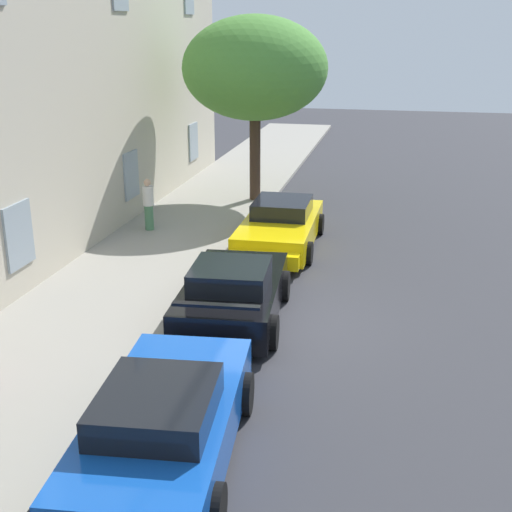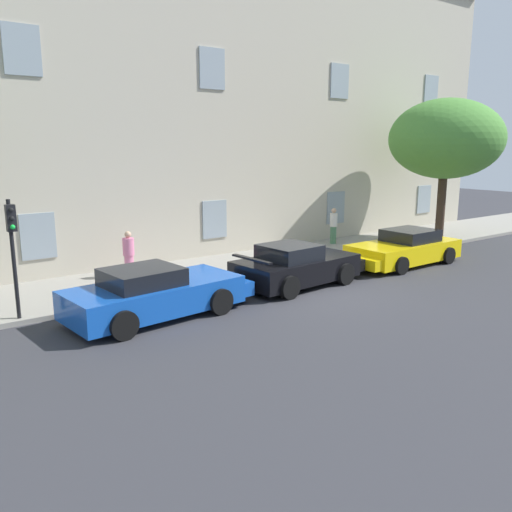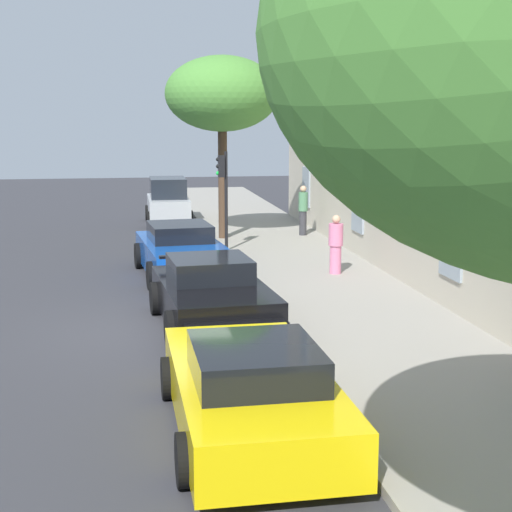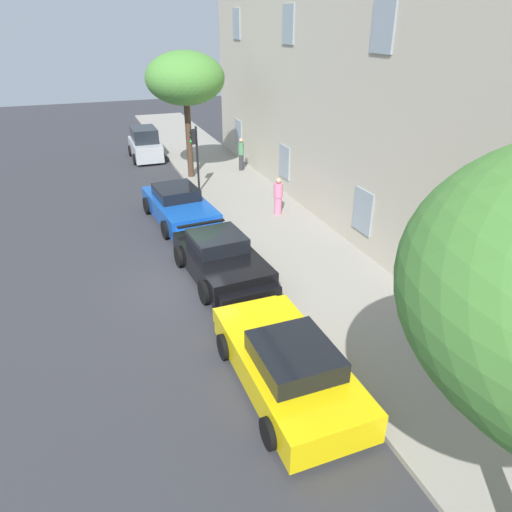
{
  "view_description": "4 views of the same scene",
  "coord_description": "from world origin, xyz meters",
  "px_view_note": "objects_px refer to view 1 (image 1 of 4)",
  "views": [
    {
      "loc": [
        -13.25,
        -2.35,
        6.17
      ],
      "look_at": [
        1.46,
        0.84,
        0.99
      ],
      "focal_mm": 47.17,
      "sensor_mm": 36.0,
      "label": 1
    },
    {
      "loc": [
        -10.95,
        -11.62,
        4.49
      ],
      "look_at": [
        -1.76,
        0.9,
        1.21
      ],
      "focal_mm": 36.85,
      "sensor_mm": 36.0,
      "label": 2
    },
    {
      "loc": [
        15.05,
        -0.61,
        4.22
      ],
      "look_at": [
        -1.79,
        2.2,
        1.12
      ],
      "focal_mm": 53.78,
      "sensor_mm": 36.0,
      "label": 3
    },
    {
      "loc": [
        12.75,
        -2.57,
        7.41
      ],
      "look_at": [
        0.29,
        2.08,
        0.73
      ],
      "focal_mm": 32.75,
      "sensor_mm": 36.0,
      "label": 4
    }
  ],
  "objects_px": {
    "sportscar_white_middle": "(279,229)",
    "pedestrian_bystander": "(148,204)",
    "tree_near_kerb": "(255,69)",
    "sportscar_red_lead": "(167,418)",
    "sportscar_yellow_flank": "(234,291)"
  },
  "relations": [
    {
      "from": "pedestrian_bystander",
      "to": "tree_near_kerb",
      "type": "bearing_deg",
      "value": -28.0
    },
    {
      "from": "sportscar_yellow_flank",
      "to": "sportscar_red_lead",
      "type": "bearing_deg",
      "value": -177.22
    },
    {
      "from": "sportscar_white_middle",
      "to": "tree_near_kerb",
      "type": "relative_size",
      "value": 0.79
    },
    {
      "from": "sportscar_white_middle",
      "to": "pedestrian_bystander",
      "type": "relative_size",
      "value": 3.16
    },
    {
      "from": "sportscar_red_lead",
      "to": "pedestrian_bystander",
      "type": "height_order",
      "value": "pedestrian_bystander"
    },
    {
      "from": "sportscar_white_middle",
      "to": "pedestrian_bystander",
      "type": "height_order",
      "value": "pedestrian_bystander"
    },
    {
      "from": "sportscar_red_lead",
      "to": "pedestrian_bystander",
      "type": "bearing_deg",
      "value": 22.16
    },
    {
      "from": "sportscar_red_lead",
      "to": "sportscar_white_middle",
      "type": "relative_size",
      "value": 1.03
    },
    {
      "from": "sportscar_red_lead",
      "to": "pedestrian_bystander",
      "type": "relative_size",
      "value": 3.24
    },
    {
      "from": "tree_near_kerb",
      "to": "sportscar_red_lead",
      "type": "bearing_deg",
      "value": -172.6
    },
    {
      "from": "tree_near_kerb",
      "to": "pedestrian_bystander",
      "type": "xyz_separation_m",
      "value": [
        -4.49,
        2.39,
        -3.79
      ]
    },
    {
      "from": "sportscar_yellow_flank",
      "to": "sportscar_white_middle",
      "type": "xyz_separation_m",
      "value": [
        5.06,
        -0.09,
        -0.04
      ]
    },
    {
      "from": "sportscar_red_lead",
      "to": "sportscar_white_middle",
      "type": "height_order",
      "value": "sportscar_red_lead"
    },
    {
      "from": "sportscar_white_middle",
      "to": "pedestrian_bystander",
      "type": "bearing_deg",
      "value": 82.86
    },
    {
      "from": "pedestrian_bystander",
      "to": "sportscar_yellow_flank",
      "type": "bearing_deg",
      "value": -143.64
    }
  ]
}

